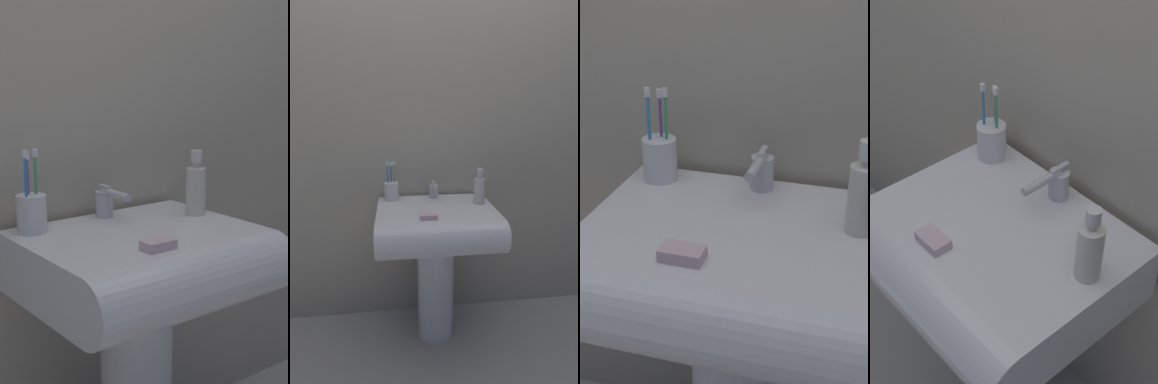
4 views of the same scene
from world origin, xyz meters
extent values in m
cube|color=#B7AD99|center=(0.00, 0.26, 1.20)|extent=(5.00, 0.05, 2.40)
cylinder|color=white|center=(0.00, 0.00, 0.31)|extent=(0.20, 0.20, 0.63)
cube|color=white|center=(0.00, 0.00, 0.71)|extent=(0.60, 0.43, 0.16)
cylinder|color=white|center=(0.00, -0.22, 0.71)|extent=(0.60, 0.16, 0.16)
cylinder|color=silver|center=(0.01, 0.17, 0.83)|extent=(0.05, 0.05, 0.08)
cylinder|color=silver|center=(0.01, 0.11, 0.86)|extent=(0.02, 0.12, 0.02)
cube|color=silver|center=(0.01, 0.17, 0.88)|extent=(0.01, 0.06, 0.01)
cylinder|color=white|center=(-0.23, 0.15, 0.84)|extent=(0.08, 0.08, 0.10)
cylinder|color=#338CD8|center=(-0.24, 0.14, 0.90)|extent=(0.01, 0.01, 0.19)
cube|color=white|center=(-0.24, 0.14, 1.00)|extent=(0.01, 0.01, 0.02)
cylinder|color=#3FB266|center=(-0.21, 0.15, 0.89)|extent=(0.01, 0.01, 0.18)
cube|color=white|center=(-0.21, 0.15, 1.00)|extent=(0.01, 0.01, 0.02)
cylinder|color=purple|center=(-0.23, 0.17, 0.89)|extent=(0.01, 0.01, 0.18)
cube|color=white|center=(-0.23, 0.17, 0.99)|extent=(0.01, 0.01, 0.02)
cylinder|color=silver|center=(0.24, 0.03, 0.86)|extent=(0.06, 0.06, 0.14)
cylinder|color=silver|center=(0.24, 0.03, 0.93)|extent=(0.02, 0.02, 0.01)
cylinder|color=silver|center=(0.24, 0.03, 0.96)|extent=(0.03, 0.03, 0.04)
cube|color=silver|center=(-0.06, -0.16, 0.80)|extent=(0.08, 0.05, 0.02)
camera|label=1|loc=(-0.89, -1.20, 1.22)|focal=55.00mm
camera|label=2|loc=(-0.19, -1.46, 1.30)|focal=28.00mm
camera|label=3|loc=(0.27, -1.00, 1.36)|focal=55.00mm
camera|label=4|loc=(0.78, -0.65, 1.74)|focal=55.00mm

